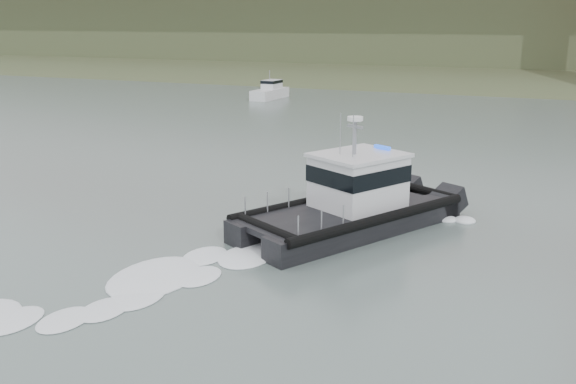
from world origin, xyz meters
TOP-DOWN VIEW (x-y plane):
  - ground at (0.00, 0.00)m, footprint 400.00×400.00m
  - headlands at (0.00, 125.50)m, footprint 500.00×105.36m
  - patrol_boat at (1.40, 10.79)m, footprint 9.30×12.32m
  - motorboat at (-24.53, 57.81)m, footprint 2.63×6.85m

SIDE VIEW (x-z plane):
  - ground at x=0.00m, z-range 0.00..0.00m
  - motorboat at x=-24.53m, z-range -0.93..2.77m
  - patrol_boat at x=1.40m, z-range -1.42..4.26m
  - headlands at x=0.00m, z-range -6.52..20.61m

